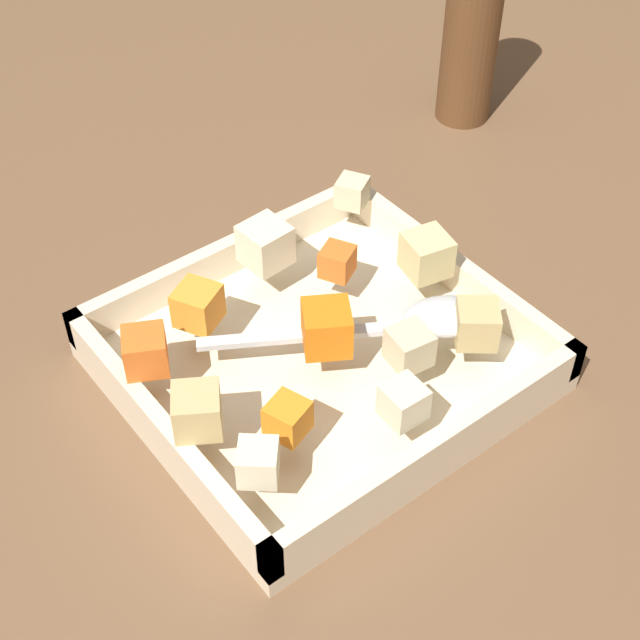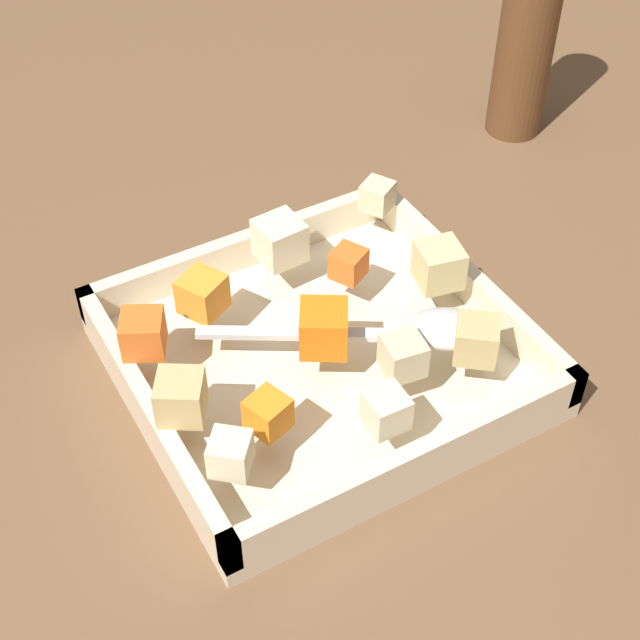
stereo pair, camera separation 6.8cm
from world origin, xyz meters
name	(u,v)px [view 1 (the left image)]	position (x,y,z in m)	size (l,w,h in m)	color
ground_plane	(313,383)	(0.00, 0.00, 0.00)	(4.00, 4.00, 0.00)	brown
baking_dish	(320,359)	(-0.01, -0.01, 0.01)	(0.28, 0.26, 0.05)	beige
carrot_chunk_corner_se	(145,351)	(0.11, -0.05, 0.06)	(0.03, 0.03, 0.03)	orange
carrot_chunk_corner_ne	(288,418)	(0.06, 0.06, 0.06)	(0.02, 0.02, 0.02)	orange
carrot_chunk_under_handle	(327,328)	(-0.01, 0.01, 0.06)	(0.03, 0.03, 0.03)	orange
carrot_chunk_mid_right	(337,262)	(-0.06, -0.05, 0.06)	(0.02, 0.02, 0.02)	orange
carrot_chunk_mid_left	(198,306)	(0.05, -0.07, 0.06)	(0.03, 0.03, 0.03)	orange
potato_chunk_rim_edge	(265,244)	(-0.02, -0.09, 0.06)	(0.03, 0.03, 0.03)	beige
potato_chunk_far_left	(409,347)	(-0.04, 0.06, 0.06)	(0.03, 0.03, 0.03)	beige
potato_chunk_near_spoon	(352,192)	(-0.13, -0.11, 0.06)	(0.02, 0.02, 0.02)	beige
potato_chunk_far_right	(197,411)	(0.11, 0.02, 0.06)	(0.03, 0.03, 0.03)	tan
potato_chunk_heap_side	(477,324)	(-0.09, 0.07, 0.06)	(0.03, 0.03, 0.03)	tan
potato_chunk_center	(404,402)	(-0.01, 0.09, 0.06)	(0.03, 0.03, 0.03)	beige
potato_chunk_front_center	(427,255)	(-0.12, -0.01, 0.06)	(0.03, 0.03, 0.03)	#E0CC89
potato_chunk_corner_nw	(258,462)	(0.10, 0.07, 0.06)	(0.03, 0.03, 0.03)	beige
serving_spoon	(427,319)	(-0.07, 0.04, 0.05)	(0.20, 0.13, 0.02)	silver
pepper_mill	(473,18)	(-0.35, -0.20, 0.11)	(0.05, 0.05, 0.23)	brown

